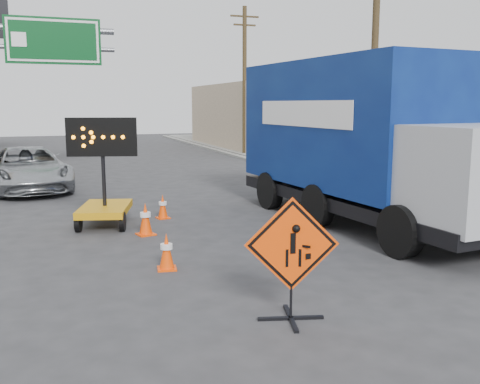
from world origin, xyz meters
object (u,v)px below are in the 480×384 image
construction_sign (292,256)px  arrow_board (105,202)px  box_truck (361,150)px  pickup_truck (28,169)px

construction_sign → arrow_board: bearing=120.1°
arrow_board → box_truck: box_truck is taller
box_truck → arrow_board: bearing=158.8°
construction_sign → pickup_truck: (-4.08, 14.41, -0.18)m
construction_sign → box_truck: 7.18m
box_truck → construction_sign: bearing=-134.9°
construction_sign → pickup_truck: bearing=120.8°
pickup_truck → arrow_board: bearing=-81.2°
construction_sign → box_truck: bearing=65.0°
construction_sign → arrow_board: 7.63m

